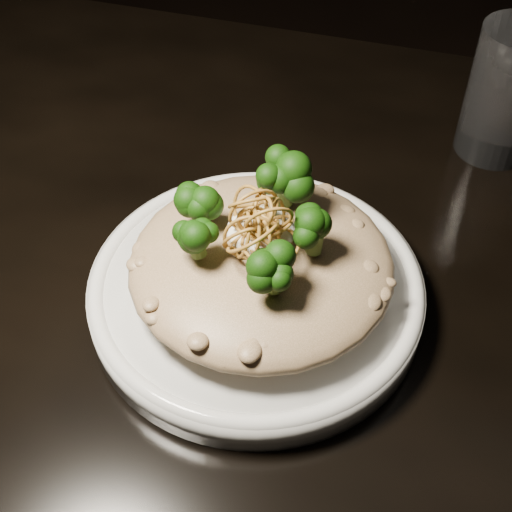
{
  "coord_description": "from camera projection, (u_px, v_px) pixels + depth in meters",
  "views": [
    {
      "loc": [
        0.05,
        -0.37,
        1.19
      ],
      "look_at": [
        -0.05,
        -0.02,
        0.81
      ],
      "focal_mm": 50.0,
      "sensor_mm": 36.0,
      "label": 1
    }
  ],
  "objects": [
    {
      "name": "broccoli",
      "position": [
        259.0,
        226.0,
        0.5
      ],
      "size": [
        0.12,
        0.12,
        0.04
      ],
      "primitive_type": null,
      "color": "black",
      "rests_on": "risotto"
    },
    {
      "name": "risotto",
      "position": [
        261.0,
        264.0,
        0.53
      ],
      "size": [
        0.2,
        0.2,
        0.04
      ],
      "primitive_type": "ellipsoid",
      "color": "brown",
      "rests_on": "plate"
    },
    {
      "name": "plate",
      "position": [
        256.0,
        292.0,
        0.56
      ],
      "size": [
        0.26,
        0.26,
        0.03
      ],
      "primitive_type": "cylinder",
      "color": "white",
      "rests_on": "table"
    },
    {
      "name": "table",
      "position": [
        321.0,
        357.0,
        0.63
      ],
      "size": [
        1.1,
        0.8,
        0.75
      ],
      "color": "black",
      "rests_on": "ground"
    },
    {
      "name": "shallots",
      "position": [
        259.0,
        218.0,
        0.49
      ],
      "size": [
        0.05,
        0.05,
        0.03
      ],
      "primitive_type": null,
      "color": "brown",
      "rests_on": "cheese"
    },
    {
      "name": "drinking_glass",
      "position": [
        507.0,
        93.0,
        0.66
      ],
      "size": [
        0.09,
        0.09,
        0.13
      ],
      "primitive_type": "cylinder",
      "rotation": [
        0.0,
        0.0,
        0.2
      ],
      "color": "white",
      "rests_on": "table"
    },
    {
      "name": "cheese",
      "position": [
        261.0,
        230.0,
        0.52
      ],
      "size": [
        0.05,
        0.05,
        0.01
      ],
      "primitive_type": "ellipsoid",
      "color": "white",
      "rests_on": "risotto"
    }
  ]
}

